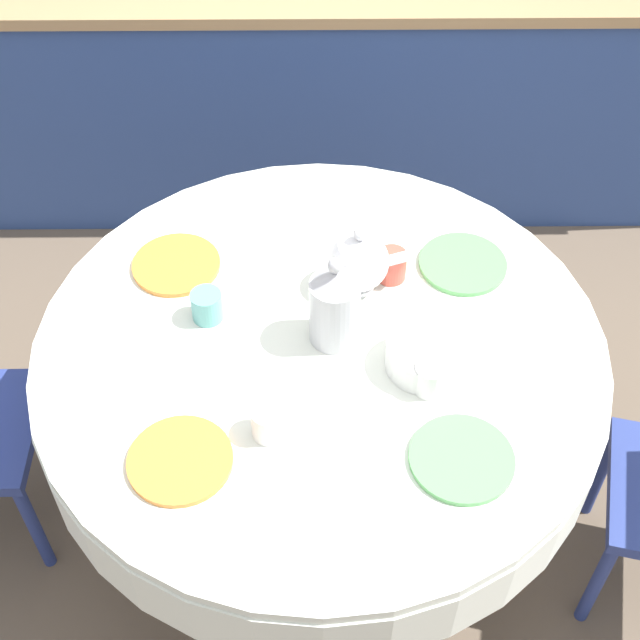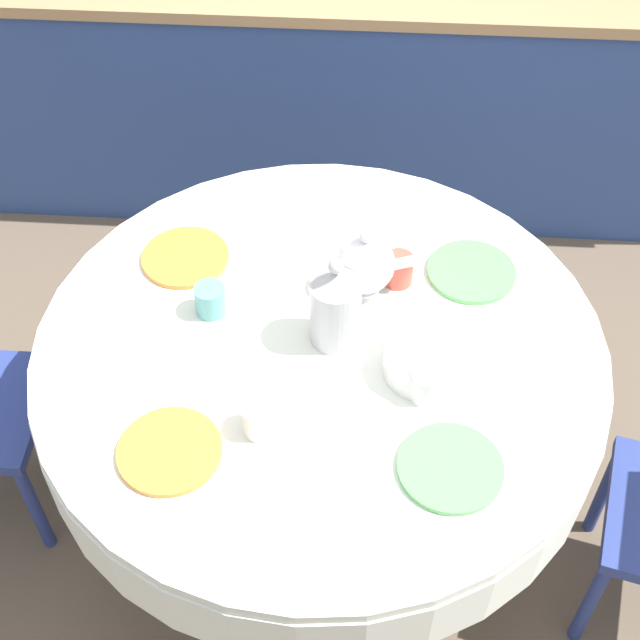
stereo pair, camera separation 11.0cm
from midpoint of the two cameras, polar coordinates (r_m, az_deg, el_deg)
ground_plane at (r=2.83m, az=1.14°, el=-11.73°), size 12.00×12.00×0.00m
kitchen_counter at (r=3.61m, az=2.65°, el=14.63°), size 3.24×0.64×0.93m
dining_table at (r=2.29m, az=1.37°, el=-3.44°), size 1.43×1.43×0.77m
plate_near_left at (r=2.01m, az=-8.05°, el=-8.35°), size 0.23×0.23×0.01m
cup_near_left at (r=2.00m, az=-2.30°, el=-6.37°), size 0.08×0.08×0.08m
plate_near_right at (r=2.00m, az=9.92°, el=-9.34°), size 0.23×0.23×0.01m
cup_near_right at (r=2.08m, az=8.32°, el=-4.10°), size 0.08×0.08×0.08m
plate_far_left at (r=2.42m, az=-7.33°, el=3.97°), size 0.23×0.23×0.01m
cup_far_left at (r=2.25m, az=-5.64°, el=1.26°), size 0.08×0.08×0.08m
plate_far_right at (r=2.40m, az=10.96°, el=3.02°), size 0.23×0.23×0.01m
cup_far_right at (r=2.33m, az=6.38°, el=3.20°), size 0.08×0.08×0.08m
coffee_carafe at (r=2.13m, az=2.45°, el=0.84°), size 0.12×0.12×0.26m
teapot at (r=2.27m, az=4.30°, el=3.56°), size 0.21×0.16×0.20m
fruit_bowl at (r=2.13m, az=8.12°, el=-2.67°), size 0.19×0.19×0.07m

